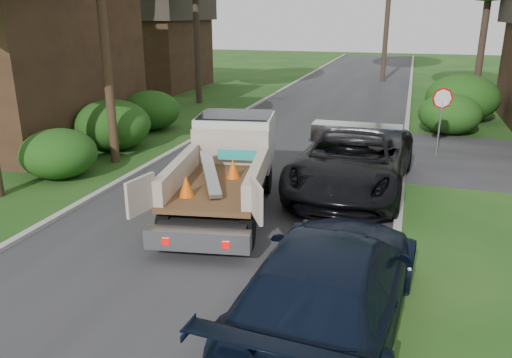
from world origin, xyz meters
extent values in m
plane|color=#164413|center=(0.00, 0.00, 0.00)|extent=(120.00, 120.00, 0.00)
cube|color=#28282B|center=(0.00, 10.00, 0.00)|extent=(8.00, 90.00, 0.02)
cube|color=#9E9E99|center=(-4.10, 10.00, 0.06)|extent=(0.20, 90.00, 0.12)
cube|color=#9E9E99|center=(4.10, 10.00, 0.06)|extent=(0.20, 90.00, 0.12)
cylinder|color=slate|center=(5.20, 9.00, 1.00)|extent=(0.06, 0.06, 2.00)
cylinder|color=#B20A0A|center=(5.20, 9.00, 2.10)|extent=(0.71, 0.32, 0.76)
cylinder|color=#382619|center=(-5.50, 5.00, 5.00)|extent=(0.30, 0.30, 10.00)
cube|color=#332015|center=(-13.50, 22.00, 2.25)|extent=(7.00, 7.00, 4.50)
cube|color=#332B26|center=(-13.50, 22.00, 5.20)|extent=(7.56, 7.56, 1.40)
ellipsoid|color=#0E3E10|center=(-6.20, 3.00, 0.77)|extent=(2.34, 2.34, 1.53)
ellipsoid|color=#0E3E10|center=(-6.50, 6.50, 0.94)|extent=(2.86, 2.86, 1.87)
ellipsoid|color=#0E3E10|center=(-6.80, 10.00, 0.85)|extent=(2.60, 2.60, 1.70)
ellipsoid|color=#0E3E10|center=(5.80, 13.00, 0.85)|extent=(2.60, 2.60, 1.70)
ellipsoid|color=#0E3E10|center=(6.50, 16.00, 1.10)|extent=(3.38, 3.38, 2.21)
cylinder|color=#2D2119|center=(-7.50, 17.00, 4.50)|extent=(0.36, 0.36, 9.00)
cylinder|color=#2D2119|center=(7.50, 20.00, 4.25)|extent=(0.36, 0.36, 8.50)
cylinder|color=#2D2119|center=(-14.00, 13.00, 4.50)|extent=(0.36, 0.36, 9.00)
cylinder|color=#2D2119|center=(2.00, 30.00, 5.50)|extent=(0.36, 0.36, 11.00)
cylinder|color=black|center=(-1.42, 3.20, 0.43)|extent=(0.43, 0.89, 0.86)
cylinder|color=black|center=(0.37, 3.51, 0.43)|extent=(0.43, 0.89, 0.86)
cylinder|color=black|center=(-0.81, -0.37, 0.43)|extent=(0.43, 0.89, 0.86)
cylinder|color=black|center=(0.98, -0.06, 0.43)|extent=(0.43, 0.89, 0.86)
cube|color=black|center=(-0.24, 1.66, 0.59)|extent=(2.81, 5.77, 0.23)
cube|color=beige|center=(-0.57, 3.64, 1.43)|extent=(2.36, 2.04, 1.48)
cube|color=black|center=(-0.57, 3.64, 1.95)|extent=(2.19, 1.88, 0.52)
cube|color=#472D19|center=(-0.13, 1.01, 0.95)|extent=(2.64, 3.73, 0.11)
cube|color=beige|center=(-0.41, 2.70, 1.48)|extent=(2.08, 0.45, 0.95)
cube|color=beige|center=(-1.06, 0.85, 1.29)|extent=(0.78, 3.23, 0.57)
cube|color=beige|center=(0.81, 1.17, 1.29)|extent=(0.78, 3.23, 0.57)
cube|color=silver|center=(0.22, -1.01, 0.52)|extent=(2.22, 0.70, 0.43)
cube|color=#B20505|center=(-0.36, -1.29, 0.52)|extent=(0.16, 0.06, 0.15)
cube|color=#B20505|center=(0.86, -1.08, 0.52)|extent=(0.16, 0.06, 0.15)
cube|color=beige|center=(-0.98, -1.07, 1.38)|extent=(0.23, 0.86, 0.76)
cube|color=beige|center=(1.37, -0.67, 1.38)|extent=(0.49, 0.78, 0.76)
cube|color=silver|center=(-0.33, 1.07, 1.28)|extent=(1.40, 2.32, 0.44)
cone|color=#F2590A|center=(-0.50, 0.07, 1.25)|extent=(0.40, 0.40, 0.48)
cone|color=#F2590A|center=(0.06, 1.62, 1.25)|extent=(0.40, 0.40, 0.48)
cube|color=#148C84|center=(-0.14, 2.50, 1.34)|extent=(1.05, 0.27, 0.27)
imported|color=black|center=(2.70, 4.50, 0.90)|extent=(3.34, 6.66, 1.81)
imported|color=black|center=(3.14, -2.50, 0.85)|extent=(2.82, 6.03, 1.70)
camera|label=1|loc=(4.08, -9.51, 4.90)|focal=35.00mm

